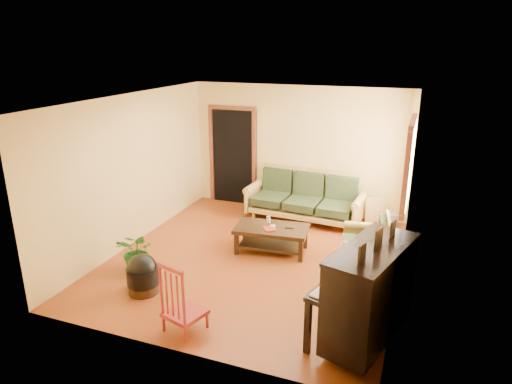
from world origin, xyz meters
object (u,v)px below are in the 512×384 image
at_px(footstool, 143,278).
at_px(armchair, 364,240).
at_px(coffee_table, 272,239).
at_px(sofa, 304,197).
at_px(piano, 369,296).
at_px(ceramic_crock, 392,221).
at_px(red_chair, 184,296).
at_px(potted_plant, 138,252).

bearing_deg(footstool, armchair, 34.83).
xyz_separation_m(coffee_table, footstool, (-1.27, -1.91, -0.00)).
distance_m(sofa, coffee_table, 1.60).
xyz_separation_m(piano, ceramic_crock, (-0.02, 3.76, -0.48)).
height_order(sofa, red_chair, sofa).
xyz_separation_m(ceramic_crock, potted_plant, (-3.53, -3.23, 0.20)).
height_order(ceramic_crock, potted_plant, potted_plant).
bearing_deg(sofa, red_chair, -91.96).
height_order(coffee_table, piano, piano).
xyz_separation_m(coffee_table, piano, (1.85, -1.94, 0.39)).
xyz_separation_m(coffee_table, ceramic_crock, (1.83, 1.82, -0.09)).
bearing_deg(piano, sofa, 132.17).
distance_m(footstool, potted_plant, 0.67).
height_order(red_chair, ceramic_crock, red_chair).
distance_m(piano, ceramic_crock, 3.79).
distance_m(piano, red_chair, 2.20).
relative_size(piano, footstool, 3.06).
bearing_deg(ceramic_crock, potted_plant, -137.57).
bearing_deg(ceramic_crock, red_chair, -116.06).
xyz_separation_m(piano, footstool, (-3.12, 0.03, -0.40)).
bearing_deg(coffee_table, piano, -46.37).
bearing_deg(red_chair, ceramic_crock, 80.38).
bearing_deg(piano, red_chair, -149.46).
bearing_deg(sofa, coffee_table, -91.00).
distance_m(sofa, footstool, 3.77).
relative_size(sofa, armchair, 2.65).
bearing_deg(red_chair, coffee_table, 100.02).
bearing_deg(armchair, footstool, -153.66).
height_order(armchair, red_chair, red_chair).
relative_size(sofa, red_chair, 2.41).
bearing_deg(armchair, potted_plant, -164.47).
distance_m(sofa, red_chair, 4.08).
bearing_deg(red_chair, armchair, 70.86).
bearing_deg(piano, coffee_table, 149.78).
height_order(piano, ceramic_crock, piano).
bearing_deg(potted_plant, piano, -8.61).
relative_size(piano, red_chair, 1.48).
xyz_separation_m(coffee_table, armchair, (1.52, 0.03, 0.21)).
bearing_deg(ceramic_crock, sofa, -171.69).
height_order(footstool, ceramic_crock, footstool).
relative_size(coffee_table, ceramic_crock, 4.60).
distance_m(coffee_table, red_chair, 2.51).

